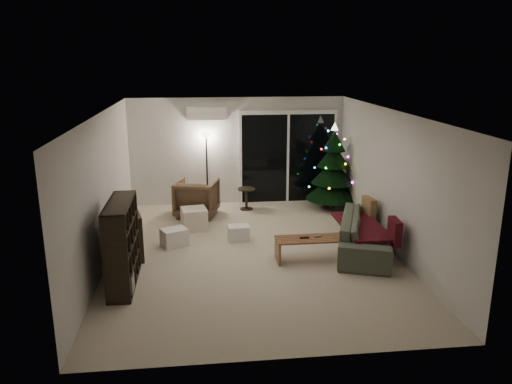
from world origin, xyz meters
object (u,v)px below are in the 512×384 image
at_px(media_cabinet, 125,231).
at_px(christmas_tree, 333,166).
at_px(bookshelf, 111,245).
at_px(sofa, 366,234).
at_px(armchair, 197,198).
at_px(coffee_table, 313,249).

bearing_deg(media_cabinet, christmas_tree, 13.69).
xyz_separation_m(bookshelf, sofa, (4.30, 0.93, -0.34)).
bearing_deg(sofa, christmas_tree, 18.12).
distance_m(media_cabinet, christmas_tree, 4.94).
distance_m(media_cabinet, sofa, 4.32).
distance_m(armchair, christmas_tree, 3.17).
height_order(media_cabinet, christmas_tree, christmas_tree).
height_order(bookshelf, armchair, bookshelf).
bearing_deg(armchair, media_cabinet, 71.91).
bearing_deg(media_cabinet, armchair, 44.12).
relative_size(media_cabinet, sofa, 0.58).
distance_m(media_cabinet, armchair, 2.36).
height_order(armchair, sofa, armchair).
xyz_separation_m(media_cabinet, sofa, (4.30, -0.44, -0.08)).
xyz_separation_m(bookshelf, armchair, (1.28, 3.35, -0.26)).
height_order(coffee_table, christmas_tree, christmas_tree).
bearing_deg(armchair, coffee_table, 140.40).
xyz_separation_m(media_cabinet, christmas_tree, (4.38, 2.22, 0.58)).
bearing_deg(christmas_tree, bookshelf, -140.69).
distance_m(sofa, christmas_tree, 2.74).
distance_m(bookshelf, media_cabinet, 1.39).
height_order(media_cabinet, armchair, media_cabinet).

